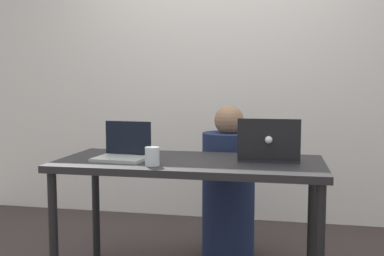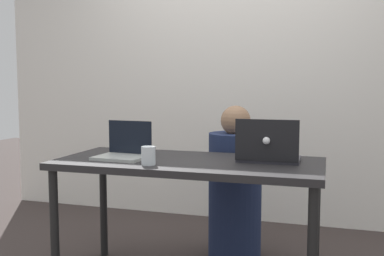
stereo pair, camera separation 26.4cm
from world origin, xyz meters
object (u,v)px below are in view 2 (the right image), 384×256
(laptop_front_left, at_px, (124,150))
(water_glass_left, at_px, (148,157))
(person_at_center, at_px, (235,190))
(laptop_back_right, at_px, (268,153))

(laptop_front_left, height_order, water_glass_left, laptop_front_left)
(person_at_center, bearing_deg, laptop_front_left, 57.85)
(laptop_front_left, xyz_separation_m, water_glass_left, (0.22, -0.17, -0.00))
(person_at_center, distance_m, water_glass_left, 0.90)
(person_at_center, relative_size, laptop_front_left, 3.41)
(person_at_center, xyz_separation_m, laptop_front_left, (-0.55, -0.60, 0.34))
(laptop_front_left, bearing_deg, water_glass_left, -31.53)
(laptop_front_left, relative_size, water_glass_left, 3.06)
(water_glass_left, bearing_deg, laptop_back_right, 24.84)
(laptop_back_right, xyz_separation_m, laptop_front_left, (-0.84, -0.12, -0.01))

